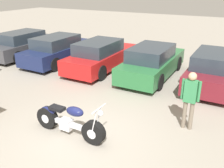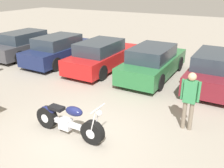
{
  "view_description": "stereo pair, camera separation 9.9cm",
  "coord_description": "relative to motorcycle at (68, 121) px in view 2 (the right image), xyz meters",
  "views": [
    {
      "loc": [
        3.49,
        -4.67,
        3.87
      ],
      "look_at": [
        -0.1,
        1.95,
        0.85
      ],
      "focal_mm": 40.0,
      "sensor_mm": 36.0,
      "label": 1
    },
    {
      "loc": [
        3.58,
        -4.62,
        3.87
      ],
      "look_at": [
        -0.1,
        1.95,
        0.85
      ],
      "focal_mm": 40.0,
      "sensor_mm": 36.0,
      "label": 2
    }
  ],
  "objects": [
    {
      "name": "person_standing",
      "position": [
        2.77,
        1.88,
        0.61
      ],
      "size": [
        0.52,
        0.23,
        1.71
      ],
      "color": "#726656",
      "rests_on": "ground_plane"
    },
    {
      "name": "motorcycle",
      "position": [
        0.0,
        0.0,
        0.0
      ],
      "size": [
        2.23,
        0.62,
        1.08
      ],
      "color": "black",
      "rests_on": "ground_plane"
    },
    {
      "name": "parked_car_red",
      "position": [
        -2.16,
        5.35,
        0.26
      ],
      "size": [
        1.78,
        4.49,
        1.41
      ],
      "color": "red",
      "rests_on": "ground_plane"
    },
    {
      "name": "ground_plane",
      "position": [
        0.36,
        0.05,
        -0.41
      ],
      "size": [
        60.0,
        60.0,
        0.0
      ],
      "primitive_type": "plane",
      "color": "gray"
    },
    {
      "name": "parked_car_dark_grey",
      "position": [
        -7.24,
        5.36,
        0.26
      ],
      "size": [
        1.78,
        4.49,
        1.41
      ],
      "color": "#3D3D42",
      "rests_on": "ground_plane"
    },
    {
      "name": "parked_car_maroon",
      "position": [
        2.91,
        5.8,
        0.26
      ],
      "size": [
        1.78,
        4.49,
        1.41
      ],
      "color": "maroon",
      "rests_on": "ground_plane"
    },
    {
      "name": "parked_car_green",
      "position": [
        0.37,
        5.51,
        0.26
      ],
      "size": [
        1.78,
        4.49,
        1.41
      ],
      "color": "#286B38",
      "rests_on": "ground_plane"
    },
    {
      "name": "parked_car_navy",
      "position": [
        -4.7,
        5.32,
        0.26
      ],
      "size": [
        1.78,
        4.49,
        1.41
      ],
      "color": "#19234C",
      "rests_on": "ground_plane"
    }
  ]
}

